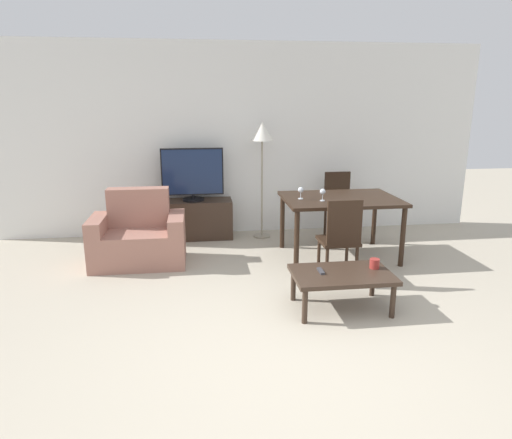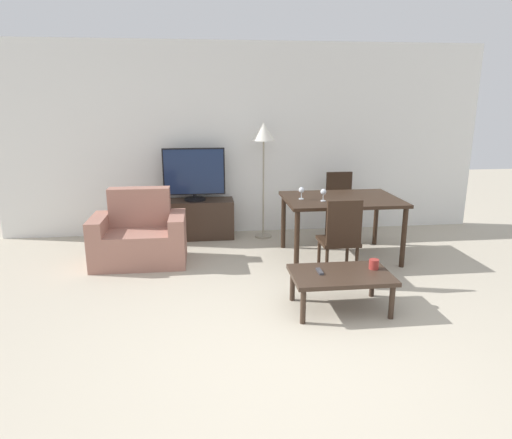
{
  "view_description": "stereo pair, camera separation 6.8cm",
  "coord_description": "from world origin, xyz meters",
  "px_view_note": "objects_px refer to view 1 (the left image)",
  "views": [
    {
      "loc": [
        -0.68,
        -2.98,
        1.92
      ],
      "look_at": [
        -0.06,
        1.79,
        0.65
      ],
      "focal_mm": 32.0,
      "sensor_mm": 36.0,
      "label": 1
    },
    {
      "loc": [
        -0.61,
        -2.99,
        1.92
      ],
      "look_at": [
        -0.06,
        1.79,
        0.65
      ],
      "focal_mm": 32.0,
      "sensor_mm": 36.0,
      "label": 2
    }
  ],
  "objects_px": {
    "coffee_table": "(342,277)",
    "armchair": "(139,238)",
    "dining_chair_near": "(341,236)",
    "tv": "(193,175)",
    "floor_lamp": "(262,139)",
    "cup_white_near": "(375,264)",
    "wine_glass_center": "(301,191)",
    "dining_table": "(340,204)",
    "dining_chair_far": "(339,202)",
    "tv_stand": "(194,219)",
    "remote_primary": "(321,271)",
    "wine_glass_left": "(323,192)"
  },
  "relations": [
    {
      "from": "dining_chair_far",
      "to": "remote_primary",
      "type": "relative_size",
      "value": 6.2
    },
    {
      "from": "tv_stand",
      "to": "coffee_table",
      "type": "distance_m",
      "value": 2.84
    },
    {
      "from": "dining_table",
      "to": "cup_white_near",
      "type": "distance_m",
      "value": 1.4
    },
    {
      "from": "remote_primary",
      "to": "tv",
      "type": "bearing_deg",
      "value": 115.72
    },
    {
      "from": "armchair",
      "to": "floor_lamp",
      "type": "bearing_deg",
      "value": 28.35
    },
    {
      "from": "cup_white_near",
      "to": "wine_glass_center",
      "type": "xyz_separation_m",
      "value": [
        -0.42,
        1.35,
        0.45
      ]
    },
    {
      "from": "wine_glass_left",
      "to": "remote_primary",
      "type": "bearing_deg",
      "value": -105.49
    },
    {
      "from": "tv",
      "to": "floor_lamp",
      "type": "height_order",
      "value": "floor_lamp"
    },
    {
      "from": "armchair",
      "to": "remote_primary",
      "type": "relative_size",
      "value": 7.29
    },
    {
      "from": "dining_table",
      "to": "remote_primary",
      "type": "xyz_separation_m",
      "value": [
        -0.62,
        -1.41,
        -0.31
      ]
    },
    {
      "from": "armchair",
      "to": "dining_chair_near",
      "type": "relative_size",
      "value": 1.18
    },
    {
      "from": "tv_stand",
      "to": "wine_glass_center",
      "type": "xyz_separation_m",
      "value": [
        1.29,
        -1.06,
        0.59
      ]
    },
    {
      "from": "tv",
      "to": "floor_lamp",
      "type": "bearing_deg",
      "value": -4.77
    },
    {
      "from": "dining_table",
      "to": "remote_primary",
      "type": "height_order",
      "value": "dining_table"
    },
    {
      "from": "dining_chair_near",
      "to": "floor_lamp",
      "type": "distance_m",
      "value": 2.06
    },
    {
      "from": "floor_lamp",
      "to": "remote_primary",
      "type": "relative_size",
      "value": 10.83
    },
    {
      "from": "armchair",
      "to": "tv",
      "type": "height_order",
      "value": "tv"
    },
    {
      "from": "wine_glass_center",
      "to": "dining_table",
      "type": "bearing_deg",
      "value": 2.67
    },
    {
      "from": "armchair",
      "to": "wine_glass_left",
      "type": "bearing_deg",
      "value": -6.39
    },
    {
      "from": "wine_glass_left",
      "to": "dining_chair_far",
      "type": "bearing_deg",
      "value": 62.04
    },
    {
      "from": "tv_stand",
      "to": "dining_chair_far",
      "type": "distance_m",
      "value": 2.06
    },
    {
      "from": "coffee_table",
      "to": "dining_chair_far",
      "type": "bearing_deg",
      "value": 73.51
    },
    {
      "from": "wine_glass_left",
      "to": "wine_glass_center",
      "type": "bearing_deg",
      "value": 149.36
    },
    {
      "from": "dining_chair_far",
      "to": "floor_lamp",
      "type": "height_order",
      "value": "floor_lamp"
    },
    {
      "from": "coffee_table",
      "to": "remote_primary",
      "type": "height_order",
      "value": "remote_primary"
    },
    {
      "from": "remote_primary",
      "to": "wine_glass_left",
      "type": "height_order",
      "value": "wine_glass_left"
    },
    {
      "from": "coffee_table",
      "to": "dining_chair_far",
      "type": "distance_m",
      "value": 2.36
    },
    {
      "from": "armchair",
      "to": "coffee_table",
      "type": "distance_m",
      "value": 2.54
    },
    {
      "from": "dining_chair_far",
      "to": "wine_glass_center",
      "type": "height_order",
      "value": "dining_chair_far"
    },
    {
      "from": "dining_chair_near",
      "to": "cup_white_near",
      "type": "xyz_separation_m",
      "value": [
        0.16,
        -0.57,
        -0.11
      ]
    },
    {
      "from": "tv",
      "to": "remote_primary",
      "type": "height_order",
      "value": "tv"
    },
    {
      "from": "tv_stand",
      "to": "cup_white_near",
      "type": "relative_size",
      "value": 11.48
    },
    {
      "from": "wine_glass_center",
      "to": "tv",
      "type": "bearing_deg",
      "value": 140.61
    },
    {
      "from": "dining_chair_far",
      "to": "floor_lamp",
      "type": "distance_m",
      "value": 1.4
    },
    {
      "from": "cup_white_near",
      "to": "wine_glass_left",
      "type": "relative_size",
      "value": 0.64
    },
    {
      "from": "coffee_table",
      "to": "dining_chair_far",
      "type": "relative_size",
      "value": 0.99
    },
    {
      "from": "floor_lamp",
      "to": "coffee_table",
      "type": "bearing_deg",
      "value": -80.32
    },
    {
      "from": "tv_stand",
      "to": "dining_table",
      "type": "distance_m",
      "value": 2.11
    },
    {
      "from": "wine_glass_center",
      "to": "dining_chair_far",
      "type": "bearing_deg",
      "value": 48.09
    },
    {
      "from": "coffee_table",
      "to": "armchair",
      "type": "bearing_deg",
      "value": 142.97
    },
    {
      "from": "coffee_table",
      "to": "dining_chair_far",
      "type": "height_order",
      "value": "dining_chair_far"
    },
    {
      "from": "dining_chair_far",
      "to": "wine_glass_center",
      "type": "bearing_deg",
      "value": -131.91
    },
    {
      "from": "tv",
      "to": "dining_table",
      "type": "bearing_deg",
      "value": -30.0
    },
    {
      "from": "dining_chair_near",
      "to": "cup_white_near",
      "type": "bearing_deg",
      "value": -74.34
    },
    {
      "from": "dining_chair_far",
      "to": "remote_primary",
      "type": "xyz_separation_m",
      "value": [
        -0.86,
        -2.22,
        -0.14
      ]
    },
    {
      "from": "tv",
      "to": "wine_glass_center",
      "type": "distance_m",
      "value": 1.67
    },
    {
      "from": "armchair",
      "to": "wine_glass_left",
      "type": "relative_size",
      "value": 7.49
    },
    {
      "from": "armchair",
      "to": "tv_stand",
      "type": "distance_m",
      "value": 1.16
    },
    {
      "from": "tv",
      "to": "coffee_table",
      "type": "xyz_separation_m",
      "value": [
        1.37,
        -2.48,
        -0.59
      ]
    },
    {
      "from": "coffee_table",
      "to": "dining_chair_near",
      "type": "xyz_separation_m",
      "value": [
        0.18,
        0.64,
        0.2
      ]
    }
  ]
}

